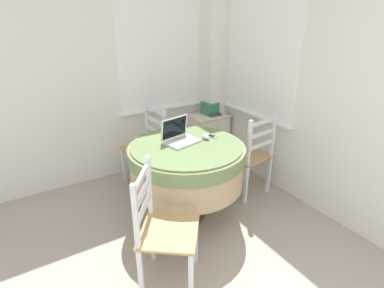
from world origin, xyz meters
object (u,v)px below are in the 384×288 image
at_px(computer_mouse, 206,137).
at_px(cell_phone, 211,136).
at_px(storage_box, 210,108).
at_px(book_on_cabinet, 212,114).
at_px(corner_cabinet, 208,137).
at_px(round_dining_table, 187,162).
at_px(dining_chair_near_back_window, 147,148).
at_px(dining_chair_camera_near, 163,230).
at_px(laptop, 180,137).
at_px(dining_chair_near_right_window, 250,156).

distance_m(computer_mouse, cell_phone, 0.08).
height_order(storage_box, book_on_cabinet, storage_box).
bearing_deg(computer_mouse, storage_box, 53.54).
bearing_deg(storage_box, corner_cabinet, -145.19).
bearing_deg(round_dining_table, cell_phone, 7.28).
height_order(cell_phone, corner_cabinet, cell_phone).
bearing_deg(dining_chair_near_back_window, round_dining_table, -85.61).
distance_m(dining_chair_camera_near, storage_box, 2.23).
bearing_deg(corner_cabinet, dining_chair_near_back_window, -169.07).
height_order(round_dining_table, dining_chair_camera_near, dining_chair_camera_near).
xyz_separation_m(laptop, computer_mouse, (0.24, -0.07, -0.02)).
bearing_deg(round_dining_table, laptop, 101.15).
xyz_separation_m(computer_mouse, dining_chair_near_right_window, (0.59, -0.01, -0.34)).
relative_size(corner_cabinet, storage_box, 3.42).
height_order(corner_cabinet, storage_box, storage_box).
xyz_separation_m(computer_mouse, dining_chair_camera_near, (-0.77, -0.61, -0.34)).
distance_m(computer_mouse, storage_box, 1.25).
height_order(cell_phone, dining_chair_near_right_window, dining_chair_near_right_window).
height_order(round_dining_table, cell_phone, cell_phone).
relative_size(round_dining_table, laptop, 3.06).
bearing_deg(dining_chair_camera_near, dining_chair_near_right_window, 24.19).
xyz_separation_m(cell_phone, dining_chair_near_back_window, (-0.36, 0.77, -0.33)).
bearing_deg(cell_phone, laptop, 170.36).
relative_size(cell_phone, storage_box, 0.62).
bearing_deg(storage_box, book_on_cabinet, -85.51).
relative_size(dining_chair_near_back_window, storage_box, 5.00).
xyz_separation_m(corner_cabinet, storage_box, (0.05, 0.03, 0.40)).
bearing_deg(laptop, computer_mouse, -17.15).
bearing_deg(storage_box, cell_phone, -123.93).
distance_m(dining_chair_near_right_window, dining_chair_camera_near, 1.49).
bearing_deg(dining_chair_camera_near, cell_phone, 36.76).
bearing_deg(laptop, dining_chair_near_right_window, -5.50).
distance_m(laptop, storage_box, 1.36).
bearing_deg(dining_chair_near_back_window, dining_chair_camera_near, -109.12).
height_order(dining_chair_camera_near, book_on_cabinet, dining_chair_camera_near).
bearing_deg(dining_chair_near_right_window, book_on_cabinet, 80.50).
height_order(laptop, dining_chair_near_back_window, laptop).
bearing_deg(laptop, dining_chair_camera_near, -127.50).
bearing_deg(book_on_cabinet, dining_chair_camera_near, -134.01).
xyz_separation_m(laptop, book_on_cabinet, (0.99, 0.88, -0.17)).
xyz_separation_m(laptop, corner_cabinet, (0.94, 0.90, -0.50)).
relative_size(dining_chair_camera_near, corner_cabinet, 1.46).
relative_size(laptop, book_on_cabinet, 1.72).
distance_m(dining_chair_near_back_window, dining_chair_camera_near, 1.48).
xyz_separation_m(round_dining_table, corner_cabinet, (0.92, 0.99, -0.28)).
height_order(corner_cabinet, book_on_cabinet, book_on_cabinet).
bearing_deg(book_on_cabinet, computer_mouse, -128.04).
distance_m(cell_phone, storage_box, 1.19).
distance_m(cell_phone, dining_chair_camera_near, 1.11).
bearing_deg(laptop, round_dining_table, -78.85).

